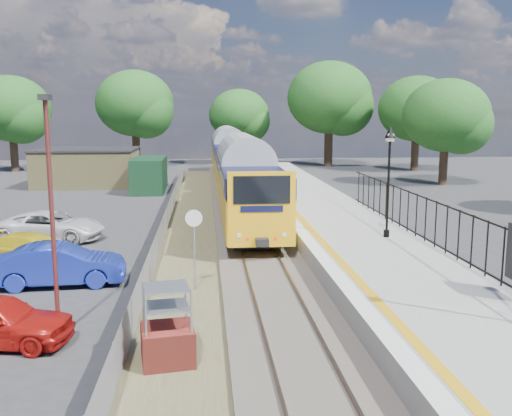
{
  "coord_description": "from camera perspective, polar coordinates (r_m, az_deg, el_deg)",
  "views": [
    {
      "loc": [
        -2.22,
        -16.65,
        5.97
      ],
      "look_at": [
        -0.05,
        7.23,
        2.0
      ],
      "focal_mm": 40.0,
      "sensor_mm": 36.0,
      "label": 1
    }
  ],
  "objects": [
    {
      "name": "platform",
      "position": [
        26.06,
        9.21,
        -2.95
      ],
      "size": [
        5.0,
        70.0,
        0.9
      ],
      "primitive_type": "cube",
      "color": "gray",
      "rests_on": "ground"
    },
    {
      "name": "wire_fence",
      "position": [
        29.22,
        -8.99,
        -1.31
      ],
      "size": [
        0.06,
        52.0,
        1.2
      ],
      "color": "#999EA3",
      "rests_on": "ground"
    },
    {
      "name": "palisade_fence",
      "position": [
        21.23,
        19.34,
        -2.37
      ],
      "size": [
        0.12,
        26.0,
        2.0
      ],
      "color": "black",
      "rests_on": "platform"
    },
    {
      "name": "speed_sign",
      "position": [
        19.16,
        -6.21,
        -2.82
      ],
      "size": [
        0.57,
        0.11,
        2.83
      ],
      "rotation": [
        0.0,
        0.0,
        0.04
      ],
      "color": "#999EA3",
      "rests_on": "ground"
    },
    {
      "name": "tree_line",
      "position": [
        58.76,
        -1.68,
        10.02
      ],
      "size": [
        56.8,
        43.8,
        11.88
      ],
      "color": "#332319",
      "rests_on": "ground"
    },
    {
      "name": "outbuilding",
      "position": [
        48.84,
        -15.45,
        3.84
      ],
      "size": [
        10.8,
        10.1,
        3.12
      ],
      "color": "#958854",
      "rests_on": "ground"
    },
    {
      "name": "victorian_lamp_north",
      "position": [
        23.92,
        13.2,
        5.15
      ],
      "size": [
        0.44,
        0.44,
        4.6
      ],
      "color": "black",
      "rests_on": "platform"
    },
    {
      "name": "carpark_lamp",
      "position": [
        15.81,
        -19.8,
        0.65
      ],
      "size": [
        0.25,
        0.5,
        6.46
      ],
      "color": "#541E1C",
      "rests_on": "ground"
    },
    {
      "name": "ground",
      "position": [
        17.83,
        2.3,
        -10.17
      ],
      "size": [
        120.0,
        120.0,
        0.0
      ],
      "primitive_type": "plane",
      "color": "#2D2D30",
      "rests_on": "ground"
    },
    {
      "name": "car_white",
      "position": [
        28.79,
        -19.85,
        -1.72
      ],
      "size": [
        5.33,
        3.13,
        1.39
      ],
      "primitive_type": "imported",
      "rotation": [
        0.0,
        0.0,
        1.4
      ],
      "color": "silver",
      "rests_on": "ground"
    },
    {
      "name": "platform_edge",
      "position": [
        25.54,
        4.74,
        -2.07
      ],
      "size": [
        0.9,
        70.0,
        0.01
      ],
      "color": "silver",
      "rests_on": "platform"
    },
    {
      "name": "brick_plinth",
      "position": [
        14.05,
        -8.88,
        -11.66
      ],
      "size": [
        1.4,
        1.4,
        1.97
      ],
      "rotation": [
        0.0,
        0.0,
        0.15
      ],
      "color": "maroon",
      "rests_on": "ground"
    },
    {
      "name": "train",
      "position": [
        42.64,
        -2.19,
        4.51
      ],
      "size": [
        2.82,
        40.83,
        3.51
      ],
      "color": "gold",
      "rests_on": "ground"
    },
    {
      "name": "car_blue",
      "position": [
        21.22,
        -19.06,
        -5.39
      ],
      "size": [
        4.62,
        1.94,
        1.48
      ],
      "primitive_type": "imported",
      "rotation": [
        0.0,
        0.0,
        1.66
      ],
      "color": "#192997",
      "rests_on": "ground"
    },
    {
      "name": "car_yellow",
      "position": [
        24.44,
        -21.37,
        -3.89
      ],
      "size": [
        4.63,
        2.96,
        1.25
      ],
      "primitive_type": "imported",
      "rotation": [
        0.0,
        0.0,
        1.27
      ],
      "color": "gold",
      "rests_on": "ground"
    },
    {
      "name": "track_bed",
      "position": [
        27.03,
        -1.36,
        -3.16
      ],
      "size": [
        5.9,
        80.0,
        0.29
      ],
      "color": "#473F38",
      "rests_on": "ground"
    }
  ]
}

